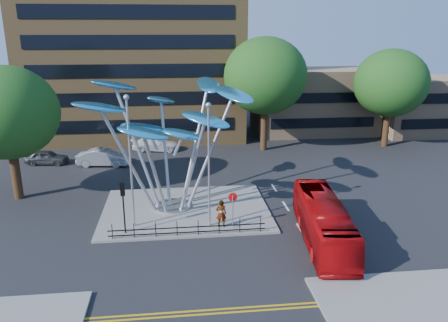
{
  "coord_description": "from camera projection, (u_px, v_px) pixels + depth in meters",
  "views": [
    {
      "loc": [
        -1.55,
        -23.71,
        12.77
      ],
      "look_at": [
        1.59,
        4.0,
        4.33
      ],
      "focal_mm": 35.0,
      "sensor_mm": 36.0,
      "label": 1
    }
  ],
  "objects": [
    {
      "name": "traffic_island",
      "position": [
        186.0,
        210.0,
        31.99
      ],
      "size": [
        12.0,
        9.0,
        0.15
      ],
      "primitive_type": "cube",
      "color": "slate",
      "rests_on": "ground"
    },
    {
      "name": "street_lamp_left",
      "position": [
        130.0,
        151.0,
        27.71
      ],
      "size": [
        0.36,
        0.36,
        8.8
      ],
      "color": "#9EA0A5",
      "rests_on": "traffic_island"
    },
    {
      "name": "tree_far",
      "position": [
        391.0,
        83.0,
        47.64
      ],
      "size": [
        8.0,
        8.0,
        10.81
      ],
      "color": "black",
      "rests_on": "ground"
    },
    {
      "name": "brick_tower",
      "position": [
        134.0,
        9.0,
        51.85
      ],
      "size": [
        25.0,
        15.0,
        30.0
      ],
      "primitive_type": "cube",
      "color": "olive",
      "rests_on": "ground"
    },
    {
      "name": "red_bus",
      "position": [
        323.0,
        221.0,
        27.05
      ],
      "size": [
        3.46,
        10.01,
        2.73
      ],
      "primitive_type": "imported",
      "rotation": [
        0.0,
        0.0,
        -0.12
      ],
      "color": "#A2070A",
      "rests_on": "ground"
    },
    {
      "name": "tree_left",
      "position": [
        7.0,
        113.0,
        32.45
      ],
      "size": [
        7.6,
        7.6,
        10.32
      ],
      "color": "black",
      "rests_on": "ground"
    },
    {
      "name": "double_yellow_near",
      "position": [
        214.0,
        310.0,
        20.71
      ],
      "size": [
        40.0,
        0.12,
        0.01
      ],
      "primitive_type": "cube",
      "color": "gold",
      "rests_on": "ground"
    },
    {
      "name": "parked_car_right",
      "position": [
        156.0,
        144.0,
        47.67
      ],
      "size": [
        5.31,
        2.66,
        1.48
      ],
      "primitive_type": "imported",
      "rotation": [
        0.0,
        0.0,
        1.45
      ],
      "color": "silver",
      "rests_on": "ground"
    },
    {
      "name": "tree_right",
      "position": [
        265.0,
        76.0,
        45.87
      ],
      "size": [
        8.8,
        8.8,
        12.11
      ],
      "color": "black",
      "rests_on": "ground"
    },
    {
      "name": "traffic_light_island",
      "position": [
        123.0,
        197.0,
        27.5
      ],
      "size": [
        0.28,
        0.18,
        3.42
      ],
      "color": "black",
      "rests_on": "traffic_island"
    },
    {
      "name": "parked_car_left",
      "position": [
        47.0,
        157.0,
        42.88
      ],
      "size": [
        4.24,
        2.11,
        1.39
      ],
      "primitive_type": "imported",
      "rotation": [
        0.0,
        0.0,
        1.45
      ],
      "color": "#3C4043",
      "rests_on": "ground"
    },
    {
      "name": "street_lamp_right",
      "position": [
        209.0,
        155.0,
        27.85
      ],
      "size": [
        0.36,
        0.36,
        8.3
      ],
      "color": "#9EA0A5",
      "rests_on": "traffic_island"
    },
    {
      "name": "double_yellow_far",
      "position": [
        215.0,
        314.0,
        20.42
      ],
      "size": [
        40.0,
        0.12,
        0.01
      ],
      "primitive_type": "cube",
      "color": "gold",
      "rests_on": "ground"
    },
    {
      "name": "low_building_near",
      "position": [
        313.0,
        101.0,
        55.51
      ],
      "size": [
        15.0,
        8.0,
        8.0
      ],
      "primitive_type": "cube",
      "color": "tan",
      "rests_on": "ground"
    },
    {
      "name": "pedestrian",
      "position": [
        221.0,
        214.0,
        28.78
      ],
      "size": [
        0.72,
        0.5,
        1.91
      ],
      "primitive_type": "imported",
      "rotation": [
        0.0,
        0.0,
        3.08
      ],
      "color": "gray",
      "rests_on": "traffic_island"
    },
    {
      "name": "pedestrian_railing_front",
      "position": [
        188.0,
        229.0,
        27.76
      ],
      "size": [
        10.0,
        0.06,
        1.0
      ],
      "color": "black",
      "rests_on": "traffic_island"
    },
    {
      "name": "ground",
      "position": [
        205.0,
        249.0,
        26.42
      ],
      "size": [
        120.0,
        120.0,
        0.0
      ],
      "primitive_type": "plane",
      "color": "black",
      "rests_on": "ground"
    },
    {
      "name": "low_building_far",
      "position": [
        425.0,
        105.0,
        55.26
      ],
      "size": [
        12.0,
        8.0,
        7.0
      ],
      "primitive_type": "cube",
      "color": "tan",
      "rests_on": "ground"
    },
    {
      "name": "leaf_sculpture",
      "position": [
        168.0,
        117.0,
        30.55
      ],
      "size": [
        12.72,
        9.54,
        9.51
      ],
      "color": "#9EA0A5",
      "rests_on": "traffic_island"
    },
    {
      "name": "no_entry_sign_island",
      "position": [
        233.0,
        204.0,
        28.5
      ],
      "size": [
        0.6,
        0.1,
        2.45
      ],
      "color": "#9EA0A5",
      "rests_on": "traffic_island"
    },
    {
      "name": "parked_car_mid",
      "position": [
        103.0,
        157.0,
        42.37
      ],
      "size": [
        5.16,
        2.36,
        1.64
      ],
      "primitive_type": "imported",
      "rotation": [
        0.0,
        0.0,
        1.44
      ],
      "color": "#AEB1B6",
      "rests_on": "ground"
    },
    {
      "name": "pavement_right",
      "position": [
        444.0,
        305.0,
        20.92
      ],
      "size": [
        12.0,
        6.0,
        0.15
      ],
      "primitive_type": "cube",
      "color": "slate",
      "rests_on": "ground"
    }
  ]
}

